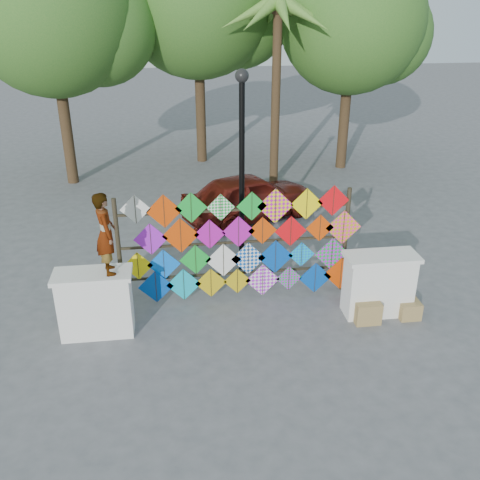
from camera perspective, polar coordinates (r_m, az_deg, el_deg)
The scene contains 12 objects.
ground at distance 10.65m, azimuth 0.03°, elevation -8.17°, with size 80.00×80.00×0.00m, color slate.
parapet_left at distance 10.18m, azimuth -15.15°, elevation -6.52°, with size 1.40×0.65×1.28m.
parapet_right at distance 10.80m, azimuth 14.58°, elevation -4.55°, with size 1.40×0.65×1.28m.
kite_rack at distance 10.71m, azimuth 0.10°, elevation -0.61°, with size 4.92×0.24×2.39m.
tree_west at distance 18.18m, azimuth -19.26°, elevation 22.21°, with size 5.85×5.20×8.01m.
tree_east at distance 19.45m, azimuth 12.12°, elevation 21.88°, with size 5.40×4.80×7.42m.
palm_tree at distance 17.22m, azimuth 4.04°, elevation 21.90°, with size 3.62×3.62×5.83m.
vendor_woman at distance 9.52m, azimuth -14.14°, elevation 0.68°, with size 0.55×0.36×1.50m, color #99999E.
sedan at distance 14.97m, azimuth 1.03°, elevation 4.68°, with size 1.55×3.84×1.31m, color maroon.
lamppost at distance 11.39m, azimuth 0.19°, elevation 8.97°, with size 0.28×0.28×4.46m.
cardboard_box_near at distance 10.70m, azimuth 13.31°, elevation -7.35°, with size 0.49×0.44×0.44m, color olive.
cardboard_box_far at distance 11.06m, azimuth 17.54°, elevation -7.06°, with size 0.41×0.38×0.35m, color olive.
Camera 1 is at (-1.19, -8.86, 5.78)m, focal length 40.00 mm.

